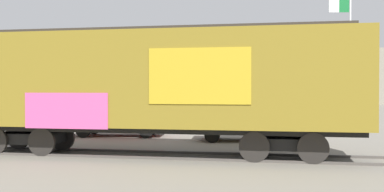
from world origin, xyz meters
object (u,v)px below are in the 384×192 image
(freight_car, at_px, (150,82))
(parked_car_tan, at_px, (245,121))
(parked_car_red, at_px, (118,119))
(flagpole, at_px, (346,45))

(freight_car, distance_m, parked_car_tan, 5.90)
(parked_car_red, xyz_separation_m, parked_car_tan, (5.93, -0.46, 0.03))
(freight_car, height_order, parked_car_red, freight_car)
(freight_car, distance_m, flagpole, 14.96)
(flagpole, distance_m, parked_car_red, 13.48)
(flagpole, relative_size, parked_car_red, 1.69)
(freight_car, xyz_separation_m, flagpole, (7.11, 12.96, 2.27))
(freight_car, xyz_separation_m, parked_car_red, (-3.51, 5.60, -1.60))
(freight_car, relative_size, flagpole, 1.84)
(freight_car, bearing_deg, parked_car_tan, 64.79)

